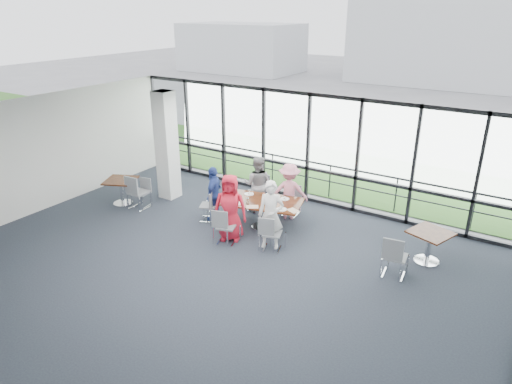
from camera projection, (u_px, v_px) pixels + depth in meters
The scene contains 40 objects.
floor at pixel (200, 277), 9.81m from camera, with size 12.00×10.00×0.02m, color #222531.
ceiling at pixel (193, 132), 8.60m from camera, with size 12.00×10.00×0.04m, color silver.
wall_left at pixel (23, 159), 12.19m from camera, with size 0.10×10.00×3.20m, color silver.
curtain_wall_back at pixel (308, 148), 13.10m from camera, with size 12.00×0.10×3.20m, color white.
structural_column at pixel (167, 146), 13.34m from camera, with size 0.50×0.50×3.20m, color white.
apron at pixel (364, 157), 17.61m from camera, with size 80.00×70.00×0.02m, color gray.
grass_strip at pixel (344, 171), 16.04m from camera, with size 80.00×5.00×0.01m, color #36631F.
hangar_aux at pixel (241, 48), 39.85m from camera, with size 10.00×6.00×4.00m, color silver.
guard_rail at pixel (315, 178), 13.99m from camera, with size 0.06×0.06×12.00m, color #2D2D33.
main_table at pixel (262, 205), 11.76m from camera, with size 2.23×1.56×0.75m.
side_table_left at pixel (121, 184), 13.19m from camera, with size 1.11×1.11×0.75m.
side_table_right at pixel (430, 237), 10.15m from camera, with size 1.03×1.03×0.75m.
diner_near_left at pixel (230, 208), 11.10m from camera, with size 0.82×0.54×1.69m, color red.
diner_near_right at pixel (271, 215), 10.71m from camera, with size 0.61×0.45×1.68m, color silver.
diner_far_left at pixel (257, 184), 12.64m from camera, with size 0.79×0.49×1.62m, color gray.
diner_far_right at pixel (289, 191), 12.25m from camera, with size 1.00×0.52×1.55m, color pink.
diner_end at pixel (214, 193), 12.19m from camera, with size 0.88×0.48×1.50m, color #2A4190.
chair_main_nl at pixel (226, 226), 11.06m from camera, with size 0.43×0.43×0.88m, color slate, non-canonical shape.
chair_main_nr at pixel (272, 234), 10.75m from camera, with size 0.41×0.41×0.85m, color slate, non-canonical shape.
chair_main_fl at pixel (255, 193), 12.92m from camera, with size 0.47×0.47×0.96m, color slate, non-canonical shape.
chair_main_fr at pixel (291, 201), 12.54m from camera, with size 0.40×0.40×0.82m, color slate, non-canonical shape.
chair_main_end at pixel (208, 205), 12.24m from camera, with size 0.42×0.42×0.86m, color slate, non-canonical shape.
chair_spare_la at pixel (138, 192), 12.93m from camera, with size 0.48×0.48×0.99m, color slate, non-canonical shape.
chair_spare_lb at pixel (141, 193), 13.11m from camera, with size 0.39×0.39×0.80m, color slate, non-canonical shape.
chair_spare_r at pixel (395, 257), 9.67m from camera, with size 0.46×0.46×0.93m, color slate, non-canonical shape.
plate_nl at pixel (238, 203), 11.55m from camera, with size 0.24×0.24×0.01m, color white.
plate_nr at pixel (282, 209), 11.22m from camera, with size 0.26×0.26×0.01m, color white.
plate_fl at pixel (249, 194), 12.12m from camera, with size 0.25×0.25×0.01m, color white.
plate_fr at pixel (285, 199), 11.82m from camera, with size 0.25×0.25×0.01m, color white.
plate_end at pixel (232, 196), 12.00m from camera, with size 0.24×0.24×0.01m, color white.
tumbler_a at pixel (248, 201), 11.51m from camera, with size 0.08×0.08×0.15m, color white.
tumbler_b at pixel (271, 203), 11.40m from camera, with size 0.07×0.07×0.15m, color white.
tumbler_c at pixel (266, 196), 11.87m from camera, with size 0.07×0.07×0.13m, color white.
tumbler_d at pixel (234, 197), 11.73m from camera, with size 0.08×0.08×0.15m, color white.
menu_a at pixel (252, 207), 11.37m from camera, with size 0.30×0.21×0.00m, color silver.
menu_b at pixel (293, 211), 11.16m from camera, with size 0.31×0.21×0.00m, color silver.
menu_c at pixel (274, 196), 12.03m from camera, with size 0.30×0.21×0.00m, color silver.
condiment_caddy at pixel (265, 199), 11.77m from camera, with size 0.10×0.07×0.04m, color black.
ketchup_bottle at pixel (264, 196), 11.75m from camera, with size 0.06×0.06×0.18m, color #AA3319.
green_bottle at pixel (268, 197), 11.67m from camera, with size 0.05×0.05×0.20m, color #257D3E.
Camera 1 is at (5.53, -6.42, 5.40)m, focal length 32.00 mm.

